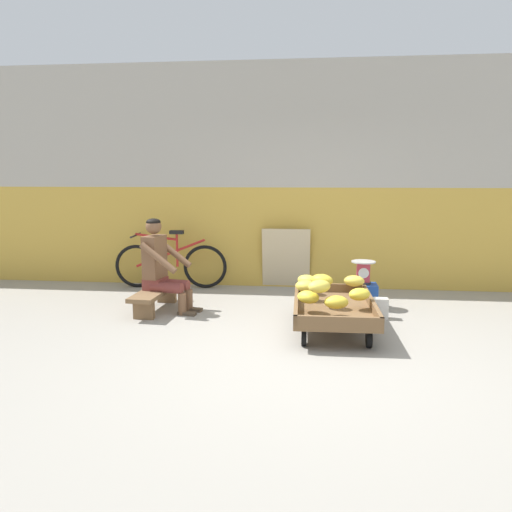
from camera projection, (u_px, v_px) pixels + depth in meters
ground_plane at (304, 360)px, 4.52m from camera, size 80.00×80.00×0.00m
back_wall at (309, 177)px, 7.28m from camera, size 16.00×0.30×3.25m
banana_cart at (334, 309)px, 5.33m from camera, size 0.86×1.45×0.36m
banana_pile at (326, 288)px, 5.33m from camera, size 0.85×1.24×0.27m
low_bench at (156, 294)px, 6.13m from camera, size 0.37×1.12×0.27m
vendor_seated at (161, 266)px, 6.05m from camera, size 0.72×0.56×1.14m
plastic_crate at (362, 296)px, 6.28m from camera, size 0.36×0.28×0.30m
weighing_scale at (363, 272)px, 6.23m from camera, size 0.30×0.30×0.29m
bicycle_near_left at (170, 264)px, 7.32m from camera, size 1.66×0.48×0.86m
sign_board at (286, 258)px, 7.30m from camera, size 0.70×0.19×0.89m
shopping_bag at (380, 308)px, 5.80m from camera, size 0.18×0.12×0.24m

